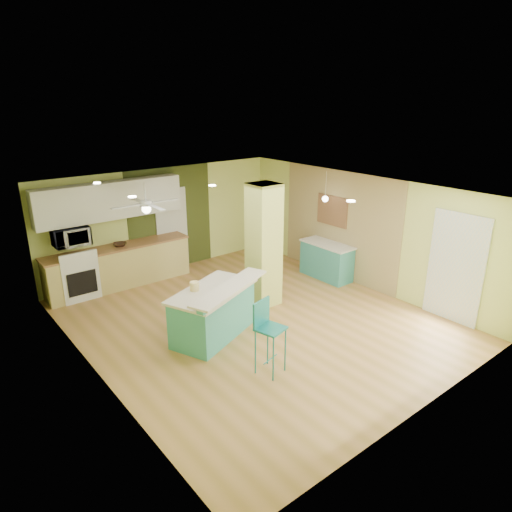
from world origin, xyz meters
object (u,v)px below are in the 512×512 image
at_px(bar_stool, 267,325).
at_px(canister, 195,286).
at_px(peninsula, 214,311).
at_px(fruit_bowl, 120,244).
at_px(side_counter, 327,260).

height_order(bar_stool, canister, bar_stool).
height_order(peninsula, bar_stool, bar_stool).
xyz_separation_m(peninsula, fruit_bowl, (-0.34, 3.19, 0.50)).
relative_size(peninsula, bar_stool, 1.72).
bearing_deg(peninsula, canister, 120.40).
relative_size(peninsula, side_counter, 1.57).
bearing_deg(side_counter, canister, -173.09).
bearing_deg(side_counter, bar_stool, -149.77).
height_order(peninsula, fruit_bowl, peninsula).
relative_size(side_counter, canister, 8.02).
distance_m(side_counter, fruit_bowl, 4.72).
height_order(bar_stool, side_counter, bar_stool).
relative_size(side_counter, fruit_bowl, 4.46).
distance_m(side_counter, canister, 3.93).
distance_m(bar_stool, canister, 1.66).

